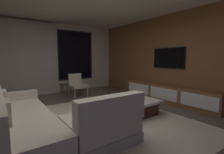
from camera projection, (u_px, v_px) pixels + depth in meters
The scene contains 11 objects.
floor at pixel (88, 124), 3.35m from camera, with size 9.20×9.20×0.00m, color #564C44.
back_wall_with_window at pixel (41, 58), 6.08m from camera, with size 6.60×0.30×2.70m.
media_wall at pixel (178, 58), 4.97m from camera, with size 0.12×7.80×2.70m.
area_rug at pixel (105, 121), 3.47m from camera, with size 3.20×3.80×0.01m, color beige.
sectional_couch at pixel (42, 123), 2.65m from camera, with size 1.98×2.50×0.82m.
coffee_table at pixel (129, 106), 3.97m from camera, with size 1.16×1.16×0.36m.
book_stack_on_coffee_table at pixel (121, 96), 4.03m from camera, with size 0.30×0.23×0.10m.
accent_chair_near_window at pixel (77, 84), 5.86m from camera, with size 0.56×0.58×0.78m.
side_stool at pixel (64, 86), 5.60m from camera, with size 0.32×0.32×0.46m.
media_console at pixel (169, 94), 4.97m from camera, with size 0.46×3.10×0.52m.
mounted_tv at pixel (168, 58), 5.11m from camera, with size 0.05×1.10×0.63m.
Camera 1 is at (-1.49, -2.89, 1.34)m, focal length 26.22 mm.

